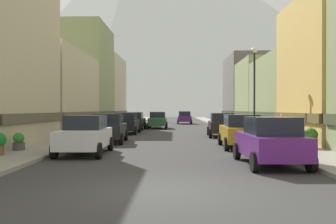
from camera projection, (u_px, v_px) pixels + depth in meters
ground_plane at (163, 190)px, 9.80m from camera, size 400.00×400.00×0.00m
sidewalk_left at (119, 126)px, 44.92m from camera, size 2.50×100.00×0.15m
sidewalk_right at (227, 126)px, 44.67m from camera, size 2.50×100.00×0.15m
storefront_left_2 at (45, 94)px, 33.22m from camera, size 7.10×12.93×6.95m
storefront_left_3 at (68, 78)px, 44.50m from camera, size 9.42×9.53×11.61m
storefront_left_4 at (87, 92)px, 55.59m from camera, size 10.05×12.01×9.52m
storefront_right_2 at (314, 97)px, 32.54m from camera, size 9.33×10.17×6.47m
storefront_right_3 at (268, 96)px, 42.42m from camera, size 6.33×9.12×7.43m
storefront_right_4 at (258, 92)px, 53.12m from camera, size 8.77×11.20×9.32m
car_left_0 at (85, 135)px, 17.68m from camera, size 2.13×4.43×1.78m
car_left_1 at (109, 128)px, 23.84m from camera, size 2.22×4.47×1.78m
car_left_2 at (126, 123)px, 32.44m from camera, size 2.08×4.41×1.78m
car_left_3 at (134, 121)px, 38.73m from camera, size 2.14×4.44×1.78m
car_right_0 at (270, 141)px, 14.17m from camera, size 2.14×4.43×1.78m
car_right_1 at (241, 131)px, 20.61m from camera, size 2.13×4.43×1.78m
car_right_2 at (222, 125)px, 28.98m from camera, size 2.22×4.47×1.78m
car_driving_0 at (184, 117)px, 55.00m from camera, size 2.06×4.40×1.78m
car_driving_1 at (158, 120)px, 41.75m from camera, size 2.06×4.40×1.78m
potted_plant_0 at (311, 137)px, 19.08m from camera, size 0.70×0.70×0.99m
potted_plant_2 at (19, 142)px, 18.06m from camera, size 0.55×0.55×0.82m
pedestrian_0 at (292, 133)px, 19.67m from camera, size 0.36×0.36×1.54m
pedestrian_1 at (282, 130)px, 21.49m from camera, size 0.36×0.36×1.65m
streetlamp_right at (254, 79)px, 24.60m from camera, size 0.36×0.36×5.86m
mountain_backdrop at (142, 18)px, 269.76m from camera, size 339.50×339.50×132.11m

